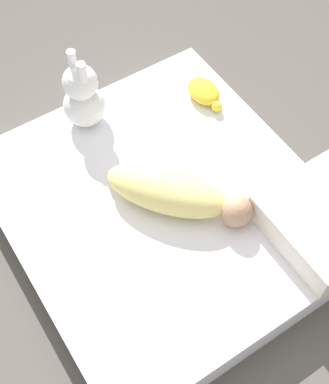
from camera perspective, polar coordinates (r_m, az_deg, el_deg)
name	(u,v)px	position (r m, az deg, el deg)	size (l,w,h in m)	color
ground_plane	(163,220)	(1.95, -0.21, -2.98)	(12.00, 12.00, 0.00)	#514C47
bed_mattress	(162,210)	(1.89, -0.22, -1.90)	(1.13, 1.02, 0.14)	white
swaddled_baby	(175,193)	(1.77, 1.13, -0.06)	(0.46, 0.40, 0.14)	#EFDB7F
pillow	(326,220)	(1.80, 16.82, -2.85)	(0.37, 0.36, 0.11)	white
bunny_plush	(83,97)	(1.97, -8.71, 9.98)	(0.16, 0.16, 0.31)	white
turtle_plush	(204,92)	(2.10, 4.27, 10.59)	(0.18, 0.11, 0.06)	yellow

